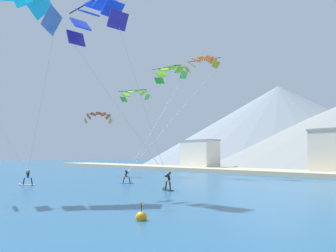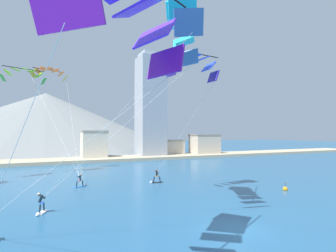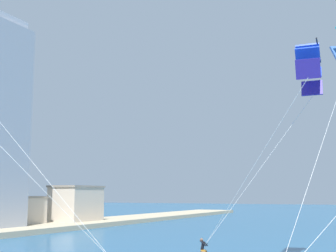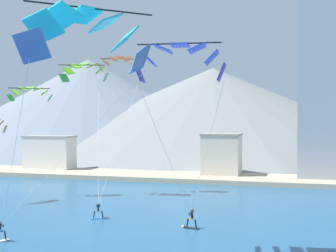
{
  "view_description": "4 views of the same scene",
  "coord_description": "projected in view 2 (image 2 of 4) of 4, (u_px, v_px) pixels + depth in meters",
  "views": [
    {
      "loc": [
        28.64,
        -2.88,
        3.18
      ],
      "look_at": [
        3.94,
        16.06,
        5.61
      ],
      "focal_mm": 40.0,
      "sensor_mm": 36.0,
      "label": 1
    },
    {
      "loc": [
        -11.65,
        -14.32,
        6.51
      ],
      "look_at": [
        3.81,
        19.15,
        7.56
      ],
      "focal_mm": 28.0,
      "sensor_mm": 36.0,
      "label": 2
    },
    {
      "loc": [
        -30.86,
        4.91,
        4.93
      ],
      "look_at": [
        -0.98,
        19.48,
        9.77
      ],
      "focal_mm": 50.0,
      "sensor_mm": 36.0,
      "label": 3
    },
    {
      "loc": [
        10.57,
        -22.27,
        9.84
      ],
      "look_at": [
        0.15,
        15.27,
        9.09
      ],
      "focal_mm": 50.0,
      "sensor_mm": 36.0,
      "label": 4
    }
  ],
  "objects": [
    {
      "name": "ground_plane",
      "position": [
        235.0,
        230.0,
        17.69
      ],
      "size": [
        400.0,
        400.0,
        0.0
      ],
      "primitive_type": "plane",
      "color": "#23567F"
    },
    {
      "name": "kitesurfer_near_lead",
      "position": [
        155.0,
        178.0,
        34.55
      ],
      "size": [
        1.78,
        0.72,
        1.81
      ],
      "color": "black",
      "rests_on": "ground"
    },
    {
      "name": "kitesurfer_near_trail",
      "position": [
        82.0,
        183.0,
        32.04
      ],
      "size": [
        1.75,
        1.09,
        1.65
      ],
      "color": "#337FDB",
      "rests_on": "ground"
    },
    {
      "name": "kitesurfer_mid_center",
      "position": [
        40.0,
        207.0,
        21.16
      ],
      "size": [
        0.99,
        1.77,
        1.75
      ],
      "color": "white",
      "rests_on": "ground"
    },
    {
      "name": "parafoil_kite_near_lead",
      "position": [
        192.0,
        64.0,
        28.23
      ],
      "size": [
        6.61,
        8.83,
        13.67
      ],
      "color": "#362491"
    },
    {
      "name": "parafoil_kite_near_trail",
      "position": [
        50.0,
        73.0,
        44.21
      ],
      "size": [
        6.36,
        16.31,
        16.4
      ],
      "color": "#A6951D"
    },
    {
      "name": "parafoil_kite_mid_center",
      "position": [
        183.0,
        28.0,
        20.97
      ],
      "size": [
        13.37,
        9.79,
        15.17
      ],
      "color": "#4469AE"
    },
    {
      "name": "parafoil_kite_far_left",
      "position": [
        124.0,
        10.0,
        11.82
      ],
      "size": [
        10.24,
        10.85,
        12.31
      ],
      "color": "#6F18AA"
    },
    {
      "name": "parafoil_kite_distant_low_drift",
      "position": [
        24.0,
        73.0,
        39.92
      ],
      "size": [
        6.45,
        2.87,
        2.46
      ],
      "color": "green"
    },
    {
      "name": "race_marker_buoy",
      "position": [
        285.0,
        189.0,
        29.89
      ],
      "size": [
        0.56,
        0.56,
        1.02
      ],
      "color": "orange",
      "rests_on": "ground"
    },
    {
      "name": "shoreline_strip",
      "position": [
        100.0,
        159.0,
        62.68
      ],
      "size": [
        180.0,
        10.0,
        0.7
      ],
      "primitive_type": "cube",
      "color": "tan",
      "rests_on": "ground"
    },
    {
      "name": "shore_building_promenade_mid",
      "position": [
        205.0,
        145.0,
        76.9
      ],
      "size": [
        8.23,
        5.47,
        6.25
      ],
      "color": "beige",
      "rests_on": "ground"
    },
    {
      "name": "shore_building_quay_east",
      "position": [
        94.0,
        145.0,
        64.64
      ],
      "size": [
        6.13,
        5.81,
        7.22
      ],
      "color": "beige",
      "rests_on": "ground"
    },
    {
      "name": "shore_building_quay_west",
      "position": [
        171.0,
        148.0,
        75.18
      ],
      "size": [
        6.91,
        4.5,
        4.62
      ],
      "color": "beige",
      "rests_on": "ground"
    },
    {
      "name": "highrise_tower",
      "position": [
        151.0,
        106.0,
        71.85
      ],
      "size": [
        7.0,
        7.0,
        28.62
      ],
      "color": "#999EA8",
      "rests_on": "ground"
    },
    {
      "name": "mountain_peak_central_summit",
      "position": [
        46.0,
        121.0,
        110.24
      ],
      "size": [
        110.16,
        110.16,
        23.56
      ],
      "color": "slate",
      "rests_on": "ground"
    }
  ]
}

